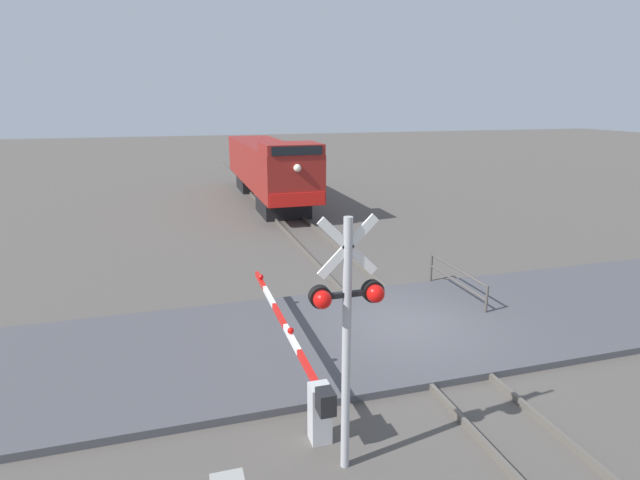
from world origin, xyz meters
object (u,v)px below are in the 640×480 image
object	(u,v)px
crossing_signal	(347,318)
guard_railing	(457,278)
locomotive	(268,167)
crossing_gate	(304,371)

from	to	relation	value
crossing_signal	guard_railing	bearing A→B (deg)	47.00
locomotive	crossing_signal	world-z (taller)	crossing_signal
crossing_signal	crossing_gate	world-z (taller)	crossing_signal
locomotive	crossing_gate	world-z (taller)	locomotive
locomotive	crossing_signal	bearing A→B (deg)	-97.90
locomotive	guard_railing	world-z (taller)	locomotive
locomotive	crossing_signal	xyz separation A→B (m)	(-3.22, -23.18, 0.64)
crossing_gate	guard_railing	size ratio (longest dim) A/B	2.17
guard_railing	locomotive	bearing A→B (deg)	98.43
crossing_signal	guard_railing	distance (m)	8.66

